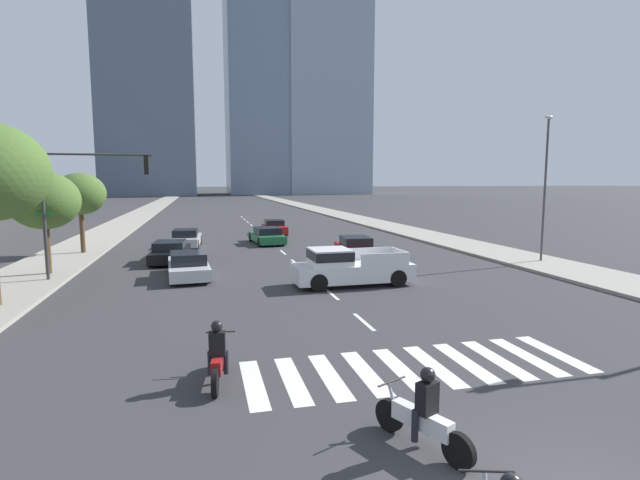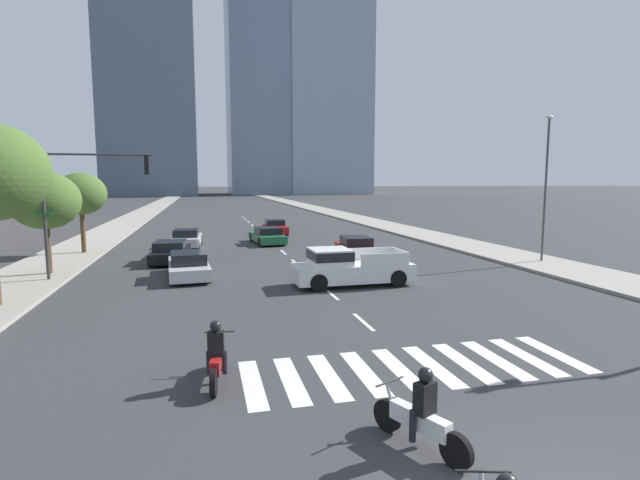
% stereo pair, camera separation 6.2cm
% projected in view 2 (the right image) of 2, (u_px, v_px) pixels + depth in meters
% --- Properties ---
extents(sidewalk_east, '(4.00, 260.00, 0.15)m').
position_uv_depth(sidewalk_east, '(435.00, 238.00, 38.72)').
color(sidewalk_east, gray).
rests_on(sidewalk_east, ground).
extents(sidewalk_west, '(4.00, 260.00, 0.15)m').
position_uv_depth(sidewalk_west, '(80.00, 248.00, 32.50)').
color(sidewalk_west, gray).
rests_on(sidewalk_west, ground).
extents(crosswalk_near, '(8.55, 2.80, 0.01)m').
position_uv_depth(crosswalk_near, '(416.00, 367.00, 11.93)').
color(crosswalk_near, silver).
rests_on(crosswalk_near, ground).
extents(lane_divider_center, '(0.14, 50.00, 0.01)m').
position_uv_depth(lane_divider_center, '(267.00, 238.00, 38.92)').
color(lane_divider_center, silver).
rests_on(lane_divider_center, ground).
extents(motorcycle_trailing, '(0.70, 2.09, 1.49)m').
position_uv_depth(motorcycle_trailing, '(217.00, 358.00, 10.98)').
color(motorcycle_trailing, black).
rests_on(motorcycle_trailing, ground).
extents(motorcycle_third, '(1.12, 1.97, 1.49)m').
position_uv_depth(motorcycle_third, '(420.00, 417.00, 8.24)').
color(motorcycle_third, black).
rests_on(motorcycle_third, ground).
extents(pickup_truck, '(5.28, 2.06, 1.67)m').
position_uv_depth(pickup_truck, '(347.00, 267.00, 21.22)').
color(pickup_truck, silver).
rests_on(pickup_truck, ground).
extents(sedan_silver_0, '(2.12, 4.73, 1.24)m').
position_uv_depth(sedan_silver_0, '(189.00, 266.00, 23.04)').
color(sedan_silver_0, '#B7BABF').
rests_on(sedan_silver_0, ground).
extents(sedan_green_1, '(2.32, 4.80, 1.22)m').
position_uv_depth(sedan_green_1, '(267.00, 236.00, 35.60)').
color(sedan_green_1, '#1E6038').
rests_on(sedan_green_1, ground).
extents(sedan_black_2, '(2.18, 4.88, 1.20)m').
position_uv_depth(sedan_black_2, '(171.00, 252.00, 27.61)').
color(sedan_black_2, black).
rests_on(sedan_black_2, ground).
extents(sedan_red_3, '(2.20, 4.81, 1.30)m').
position_uv_depth(sedan_red_3, '(357.00, 249.00, 28.60)').
color(sedan_red_3, maroon).
rests_on(sedan_red_3, ground).
extents(sedan_red_4, '(1.93, 4.37, 1.24)m').
position_uv_depth(sedan_red_4, '(275.00, 227.00, 41.95)').
color(sedan_red_4, maroon).
rests_on(sedan_red_4, ground).
extents(sedan_silver_5, '(2.14, 4.46, 1.25)m').
position_uv_depth(sedan_silver_5, '(187.00, 239.00, 33.87)').
color(sedan_silver_5, '#B7BABF').
rests_on(sedan_silver_5, ground).
extents(traffic_signal_far, '(5.00, 0.28, 6.05)m').
position_uv_depth(traffic_signal_far, '(85.00, 187.00, 21.83)').
color(traffic_signal_far, '#333335').
rests_on(traffic_signal_far, sidewalk_west).
extents(street_lamp_east, '(0.50, 0.24, 8.00)m').
position_uv_depth(street_lamp_east, '(546.00, 178.00, 26.49)').
color(street_lamp_east, '#3F3F42').
rests_on(street_lamp_east, sidewalk_east).
extents(street_tree_second, '(3.24, 3.24, 4.91)m').
position_uv_depth(street_tree_second, '(45.00, 201.00, 22.91)').
color(street_tree_second, '#4C3823').
rests_on(street_tree_second, sidewalk_west).
extents(street_tree_third, '(3.05, 3.05, 4.96)m').
position_uv_depth(street_tree_third, '(81.00, 194.00, 29.76)').
color(street_tree_third, '#4C3823').
rests_on(street_tree_third, sidewalk_west).
extents(office_tower_left_skyline, '(27.97, 22.27, 125.79)m').
position_uv_depth(office_tower_left_skyline, '(145.00, 2.00, 145.93)').
color(office_tower_left_skyline, slate).
rests_on(office_tower_left_skyline, ground).
extents(office_tower_center_skyline, '(24.14, 28.79, 136.80)m').
position_uv_depth(office_tower_center_skyline, '(261.00, 13.00, 165.06)').
color(office_tower_center_skyline, slate).
rests_on(office_tower_center_skyline, ground).
extents(office_tower_right_skyline, '(28.53, 25.66, 122.12)m').
position_uv_depth(office_tower_right_skyline, '(325.00, 21.00, 168.43)').
color(office_tower_right_skyline, '#8C9EB2').
rests_on(office_tower_right_skyline, ground).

